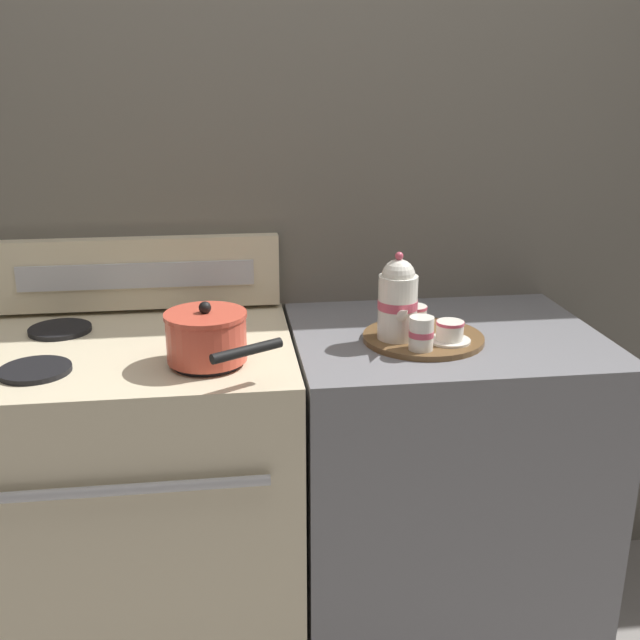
# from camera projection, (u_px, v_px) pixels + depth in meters

# --- Properties ---
(ground_plane) EXTENTS (6.00, 6.00, 0.00)m
(ground_plane) POSITION_uv_depth(u_px,v_px,m) (295.00, 637.00, 2.14)
(ground_plane) COLOR gray
(wall_back) EXTENTS (6.00, 0.05, 2.20)m
(wall_back) POSITION_uv_depth(u_px,v_px,m) (279.00, 235.00, 2.11)
(wall_back) COLOR #666056
(wall_back) RESTS_ON ground
(stove) EXTENTS (0.79, 0.65, 0.92)m
(stove) POSITION_uv_depth(u_px,v_px,m) (143.00, 509.00, 1.95)
(stove) COLOR beige
(stove) RESTS_ON ground
(control_panel) EXTENTS (0.77, 0.05, 0.20)m
(control_panel) POSITION_uv_depth(u_px,v_px,m) (138.00, 273.00, 2.05)
(control_panel) COLOR beige
(control_panel) RESTS_ON stove
(side_counter) EXTENTS (0.78, 0.62, 0.90)m
(side_counter) POSITION_uv_depth(u_px,v_px,m) (438.00, 488.00, 2.05)
(side_counter) COLOR slate
(side_counter) RESTS_ON ground
(saucepan) EXTENTS (0.26, 0.29, 0.14)m
(saucepan) POSITION_uv_depth(u_px,v_px,m) (207.00, 336.00, 1.68)
(saucepan) COLOR #D14C38
(saucepan) RESTS_ON stove
(serving_tray) EXTENTS (0.30, 0.30, 0.01)m
(serving_tray) POSITION_uv_depth(u_px,v_px,m) (423.00, 338.00, 1.85)
(serving_tray) COLOR brown
(serving_tray) RESTS_ON side_counter
(teapot) EXTENTS (0.10, 0.16, 0.22)m
(teapot) POSITION_uv_depth(u_px,v_px,m) (398.00, 300.00, 1.80)
(teapot) COLOR white
(teapot) RESTS_ON serving_tray
(teacup_left) EXTENTS (0.10, 0.10, 0.05)m
(teacup_left) POSITION_uv_depth(u_px,v_px,m) (450.00, 332.00, 1.80)
(teacup_left) COLOR white
(teacup_left) RESTS_ON serving_tray
(teacup_right) EXTENTS (0.10, 0.10, 0.05)m
(teacup_right) POSITION_uv_depth(u_px,v_px,m) (414.00, 316.00, 1.92)
(teacup_right) COLOR white
(teacup_right) RESTS_ON serving_tray
(creamer_jug) EXTENTS (0.06, 0.06, 0.08)m
(creamer_jug) POSITION_uv_depth(u_px,v_px,m) (421.00, 333.00, 1.74)
(creamer_jug) COLOR white
(creamer_jug) RESTS_ON serving_tray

